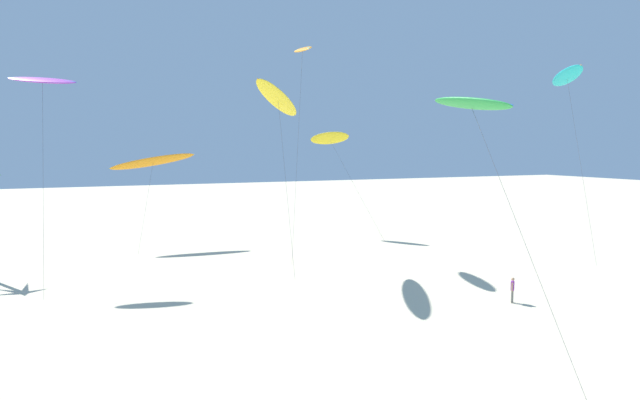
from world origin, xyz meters
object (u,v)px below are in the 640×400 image
(flying_kite_4, at_px, (278,99))
(flying_kite_5, at_px, (471,103))
(flying_kite_0, at_px, (303,50))
(flying_kite_6, at_px, (567,76))
(flying_kite_1, at_px, (42,80))
(flying_kite_2, at_px, (153,161))
(person_near_left, at_px, (512,289))
(flying_kite_3, at_px, (329,138))

(flying_kite_4, distance_m, flying_kite_5, 17.93)
(flying_kite_4, bearing_deg, flying_kite_0, 52.68)
(flying_kite_5, xyz_separation_m, flying_kite_6, (19.85, 11.38, 4.01))
(flying_kite_0, relative_size, flying_kite_6, 1.15)
(flying_kite_1, distance_m, flying_kite_2, 14.67)
(flying_kite_1, height_order, person_near_left, flying_kite_1)
(flying_kite_1, relative_size, flying_kite_3, 1.28)
(flying_kite_1, xyz_separation_m, flying_kite_5, (22.03, -23.21, -2.90))
(flying_kite_0, bearing_deg, flying_kite_1, 178.75)
(flying_kite_3, relative_size, flying_kite_4, 0.80)
(flying_kite_1, height_order, flying_kite_3, flying_kite_1)
(flying_kite_2, distance_m, person_near_left, 36.67)
(flying_kite_0, xyz_separation_m, person_near_left, (6.96, -19.77, -18.21))
(flying_kite_4, height_order, flying_kite_5, flying_kite_4)
(flying_kite_4, xyz_separation_m, flying_kite_5, (4.93, -17.17, -1.58))
(flying_kite_3, bearing_deg, flying_kite_1, -162.39)
(flying_kite_2, height_order, person_near_left, flying_kite_2)
(flying_kite_3, distance_m, flying_kite_4, 18.94)
(flying_kite_0, height_order, flying_kite_4, flying_kite_0)
(flying_kite_3, distance_m, flying_kite_5, 32.82)
(flying_kite_3, relative_size, person_near_left, 7.33)
(flying_kite_1, bearing_deg, flying_kite_5, -46.50)
(flying_kite_3, bearing_deg, flying_kite_4, -126.74)
(flying_kite_5, relative_size, flying_kite_6, 0.76)
(flying_kite_3, bearing_deg, flying_kite_6, -56.93)
(flying_kite_1, bearing_deg, flying_kite_3, 17.61)
(flying_kite_6, bearing_deg, flying_kite_4, 166.84)
(flying_kite_1, distance_m, flying_kite_6, 43.53)
(flying_kite_0, bearing_deg, flying_kite_6, -28.97)
(flying_kite_0, relative_size, flying_kite_5, 1.52)
(flying_kite_3, height_order, flying_kite_6, flying_kite_6)
(flying_kite_5, height_order, flying_kite_6, flying_kite_6)
(flying_kite_0, bearing_deg, flying_kite_4, -127.32)
(flying_kite_6, bearing_deg, person_near_left, -148.22)
(flying_kite_1, distance_m, person_near_left, 37.64)
(flying_kite_5, relative_size, person_near_left, 7.83)
(flying_kite_3, height_order, flying_kite_5, flying_kite_5)
(flying_kite_3, bearing_deg, flying_kite_5, -101.05)
(flying_kite_5, bearing_deg, person_near_left, 25.33)
(flying_kite_0, distance_m, flying_kite_3, 14.12)
(flying_kite_0, bearing_deg, flying_kite_5, -88.29)
(flying_kite_4, bearing_deg, flying_kite_3, 53.26)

